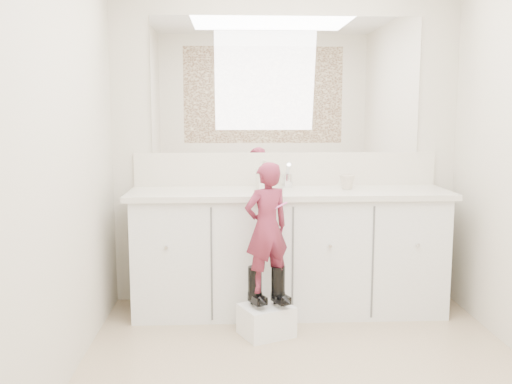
{
  "coord_description": "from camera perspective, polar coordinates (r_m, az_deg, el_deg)",
  "views": [
    {
      "loc": [
        -0.42,
        -2.8,
        1.45
      ],
      "look_at": [
        -0.25,
        0.91,
        0.92
      ],
      "focal_mm": 40.0,
      "sensor_mm": 36.0,
      "label": 1
    }
  ],
  "objects": [
    {
      "name": "wall_back",
      "position": [
        4.33,
        2.99,
        4.76
      ],
      "size": [
        2.6,
        0.0,
        2.6
      ],
      "primitive_type": "plane",
      "rotation": [
        1.57,
        0.0,
        0.0
      ],
      "color": "beige",
      "rests_on": "floor"
    },
    {
      "name": "wall_front",
      "position": [
        1.39,
        15.07,
        -2.57
      ],
      "size": [
        2.6,
        0.0,
        2.6
      ],
      "primitive_type": "plane",
      "rotation": [
        -1.57,
        0.0,
        0.0
      ],
      "color": "beige",
      "rests_on": "floor"
    },
    {
      "name": "wall_left",
      "position": [
        2.94,
        -20.01,
        2.73
      ],
      "size": [
        0.0,
        3.0,
        3.0
      ],
      "primitive_type": "plane",
      "rotation": [
        1.57,
        0.0,
        1.57
      ],
      "color": "beige",
      "rests_on": "floor"
    },
    {
      "name": "vanity_cabinet",
      "position": [
        4.17,
        3.27,
        -6.15
      ],
      "size": [
        2.2,
        0.55,
        0.85
      ],
      "primitive_type": "cube",
      "color": "silver",
      "rests_on": "floor"
    },
    {
      "name": "countertop",
      "position": [
        4.07,
        3.35,
        -0.12
      ],
      "size": [
        2.28,
        0.58,
        0.04
      ],
      "primitive_type": "cube",
      "color": "beige",
      "rests_on": "vanity_cabinet"
    },
    {
      "name": "backsplash",
      "position": [
        4.33,
        2.99,
        2.3
      ],
      "size": [
        2.28,
        0.03,
        0.25
      ],
      "primitive_type": "cube",
      "color": "beige",
      "rests_on": "countertop"
    },
    {
      "name": "mirror",
      "position": [
        4.31,
        3.04,
        10.6
      ],
      "size": [
        2.0,
        0.02,
        1.0
      ],
      "primitive_type": "cube",
      "color": "white",
      "rests_on": "wall_back"
    },
    {
      "name": "dot_panel",
      "position": [
        1.39,
        15.64,
        16.09
      ],
      "size": [
        2.0,
        0.01,
        1.2
      ],
      "primitive_type": "cube",
      "color": "#472819",
      "rests_on": "wall_front"
    },
    {
      "name": "faucet",
      "position": [
        4.22,
        3.12,
        1.14
      ],
      "size": [
        0.08,
        0.08,
        0.1
      ],
      "primitive_type": "cylinder",
      "color": "silver",
      "rests_on": "countertop"
    },
    {
      "name": "cup",
      "position": [
        4.19,
        9.11,
        1.02
      ],
      "size": [
        0.14,
        0.14,
        0.1
      ],
      "primitive_type": "imported",
      "rotation": [
        0.0,
        0.0,
        0.34
      ],
      "color": "beige",
      "rests_on": "countertop"
    },
    {
      "name": "soap_bottle",
      "position": [
        4.12,
        0.78,
        1.77
      ],
      "size": [
        0.12,
        0.12,
        0.21
      ],
      "primitive_type": "imported",
      "rotation": [
        0.0,
        0.0,
        0.24
      ],
      "color": "silver",
      "rests_on": "countertop"
    },
    {
      "name": "step_stool",
      "position": [
        3.8,
        1.04,
        -12.71
      ],
      "size": [
        0.39,
        0.37,
        0.2
      ],
      "primitive_type": "cube",
      "rotation": [
        0.0,
        0.0,
        0.43
      ],
      "color": "white",
      "rests_on": "floor"
    },
    {
      "name": "boot_left",
      "position": [
        3.72,
        -0.12,
        -9.42
      ],
      "size": [
        0.16,
        0.2,
        0.26
      ],
      "primitive_type": null,
      "rotation": [
        0.0,
        0.0,
        0.43
      ],
      "color": "black",
      "rests_on": "step_stool"
    },
    {
      "name": "boot_right",
      "position": [
        3.73,
        2.22,
        -9.38
      ],
      "size": [
        0.16,
        0.2,
        0.26
      ],
      "primitive_type": null,
      "rotation": [
        0.0,
        0.0,
        0.43
      ],
      "color": "black",
      "rests_on": "step_stool"
    },
    {
      "name": "toddler",
      "position": [
        3.63,
        1.07,
        -3.56
      ],
      "size": [
        0.36,
        0.31,
        0.84
      ],
      "primitive_type": "imported",
      "rotation": [
        0.0,
        0.0,
        3.57
      ],
      "color": "#AD355B",
      "rests_on": "step_stool"
    },
    {
      "name": "toothbrush",
      "position": [
        3.6,
        2.19,
        -1.5
      ],
      "size": [
        0.13,
        0.07,
        0.06
      ],
      "primitive_type": "cylinder",
      "rotation": [
        0.0,
        1.22,
        0.43
      ],
      "color": "#F45EBD",
      "rests_on": "toddler"
    }
  ]
}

